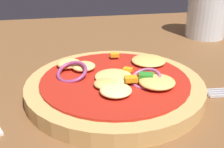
{
  "coord_description": "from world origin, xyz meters",
  "views": [
    {
      "loc": [
        -0.03,
        -0.37,
        0.22
      ],
      "look_at": [
        0.04,
        -0.02,
        0.06
      ],
      "focal_mm": 47.12,
      "sensor_mm": 36.0,
      "label": 1
    }
  ],
  "objects": [
    {
      "name": "dining_table",
      "position": [
        0.0,
        0.0,
        0.02
      ],
      "size": [
        1.26,
        0.8,
        0.04
      ],
      "color": "brown",
      "rests_on": "ground"
    },
    {
      "name": "pizza",
      "position": [
        0.04,
        -0.04,
        0.05
      ],
      "size": [
        0.23,
        0.23,
        0.04
      ],
      "color": "tan",
      "rests_on": "dining_table"
    },
    {
      "name": "beer_glass",
      "position": [
        0.27,
        0.18,
        0.09
      ],
      "size": [
        0.08,
        0.08,
        0.13
      ],
      "color": "silver",
      "rests_on": "dining_table"
    }
  ]
}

